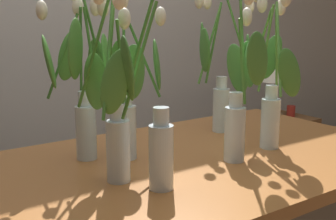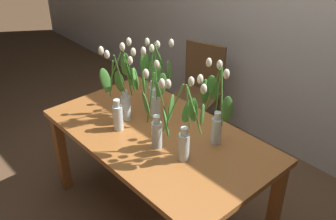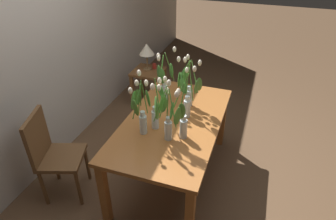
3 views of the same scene
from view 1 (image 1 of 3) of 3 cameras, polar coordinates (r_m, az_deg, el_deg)
name	(u,v)px [view 1 (image 1 of 3)]	position (r m, az deg, el deg)	size (l,w,h in m)	color
dining_table	(187,184)	(1.52, 2.44, -9.58)	(1.60, 0.90, 0.74)	#A3602D
tulip_vase_0	(132,107)	(1.44, -4.70, 0.40)	(0.19, 0.15, 0.55)	silver
tulip_vase_1	(84,90)	(1.47, -10.89, 2.60)	(0.28, 0.20, 0.57)	silver
tulip_vase_2	(220,79)	(1.80, 6.82, 3.97)	(0.27, 0.16, 0.58)	silver
tulip_vase_3	(149,123)	(1.18, -2.51, -1.74)	(0.17, 0.19, 0.58)	silver
tulip_vase_4	(110,103)	(1.24, -7.54, 0.90)	(0.20, 0.27, 0.57)	silver
tulip_vase_5	(239,107)	(1.44, 9.15, 0.44)	(0.14, 0.23, 0.56)	silver
tulip_vase_6	(268,86)	(1.61, 12.79, 2.99)	(0.21, 0.28, 0.56)	silver
side_table	(273,134)	(3.08, 13.44, -3.00)	(0.44, 0.44, 0.55)	brown
table_lamp	(276,71)	(3.03, 13.83, 4.92)	(0.22, 0.22, 0.40)	olive
pillar_candle	(291,111)	(3.08, 15.65, -0.14)	(0.06, 0.06, 0.07)	#B72D23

